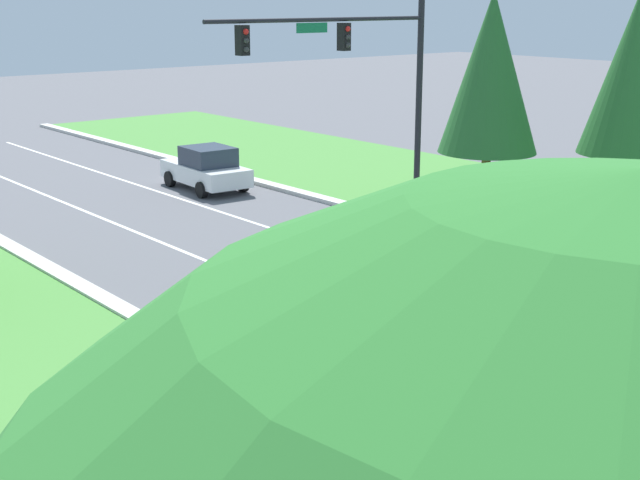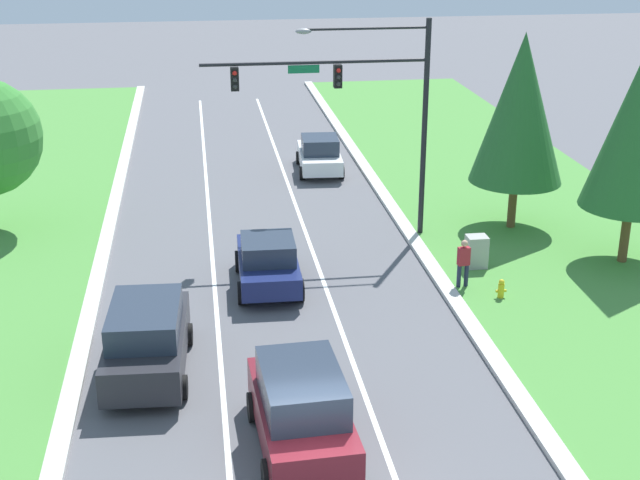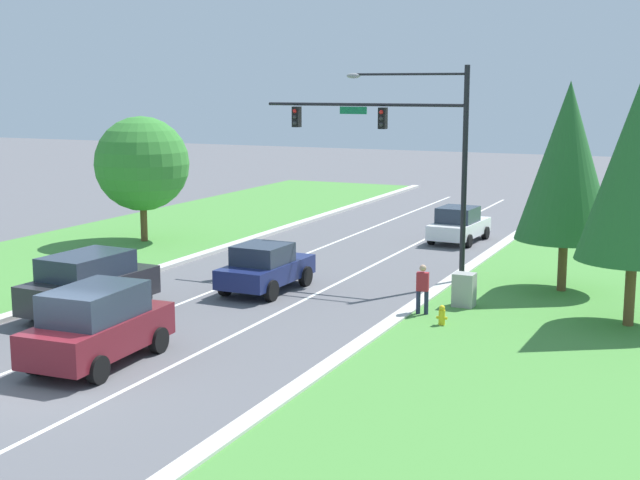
{
  "view_description": "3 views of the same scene",
  "coord_description": "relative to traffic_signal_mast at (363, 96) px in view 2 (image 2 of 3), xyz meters",
  "views": [
    {
      "loc": [
        -14.61,
        -5.0,
        7.18
      ],
      "look_at": [
        -1.21,
        11.34,
        1.43
      ],
      "focal_mm": 50.0,
      "sensor_mm": 36.0,
      "label": 1
    },
    {
      "loc": [
        -2.15,
        -15.51,
        11.9
      ],
      "look_at": [
        1.89,
        12.74,
        0.93
      ],
      "focal_mm": 50.0,
      "sensor_mm": 36.0,
      "label": 2
    },
    {
      "loc": [
        14.71,
        -16.43,
        7.31
      ],
      "look_at": [
        1.21,
        13.16,
        1.64
      ],
      "focal_mm": 50.0,
      "sensor_mm": 36.0,
      "label": 3
    }
  ],
  "objects": [
    {
      "name": "curb_strip_right",
      "position": [
        1.88,
        -15.21,
        -5.28
      ],
      "size": [
        0.5,
        90.0,
        0.15
      ],
      "color": "beige",
      "rests_on": "ground_plane"
    },
    {
      "name": "traffic_signal_mast",
      "position": [
        0.0,
        0.0,
        0.0
      ],
      "size": [
        8.1,
        0.41,
        8.03
      ],
      "color": "black",
      "rests_on": "ground_plane"
    },
    {
      "name": "burgundy_suv",
      "position": [
        -3.87,
        -13.36,
        -4.29
      ],
      "size": [
        2.31,
        4.59,
        2.1
      ],
      "rotation": [
        0.0,
        0.0,
        0.05
      ],
      "color": "maroon",
      "rests_on": "ground_plane"
    },
    {
      "name": "charcoal_suv",
      "position": [
        -7.48,
        -9.21,
        -4.35
      ],
      "size": [
        2.38,
        4.85,
        1.99
      ],
      "rotation": [
        0.0,
        0.0,
        -0.05
      ],
      "color": "#28282D",
      "rests_on": "ground_plane"
    },
    {
      "name": "white_sedan",
      "position": [
        -0.3,
        8.78,
        -4.54
      ],
      "size": [
        2.2,
        4.26,
        1.69
      ],
      "rotation": [
        0.0,
        0.0,
        -0.06
      ],
      "color": "white",
      "rests_on": "ground_plane"
    },
    {
      "name": "navy_sedan",
      "position": [
        -3.81,
        -4.02,
        -4.49
      ],
      "size": [
        2.15,
        4.27,
        1.73
      ],
      "rotation": [
        0.0,
        0.0,
        -0.02
      ],
      "color": "navy",
      "rests_on": "ground_plane"
    },
    {
      "name": "utility_cabinet",
      "position": [
        3.36,
        -3.53,
        -4.76
      ],
      "size": [
        0.7,
        0.6,
        1.19
      ],
      "color": "#9E9E99",
      "rests_on": "ground_plane"
    },
    {
      "name": "pedestrian",
      "position": [
        2.42,
        -5.08,
        -4.42
      ],
      "size": [
        0.41,
        0.27,
        1.69
      ],
      "rotation": [
        0.0,
        0.0,
        3.28
      ],
      "color": "#232842",
      "rests_on": "ground_plane"
    },
    {
      "name": "fire_hydrant",
      "position": [
        3.38,
        -6.1,
        -5.02
      ],
      "size": [
        0.34,
        0.2,
        0.7
      ],
      "color": "gold",
      "rests_on": "ground_plane"
    },
    {
      "name": "conifer_near_right_tree",
      "position": [
        8.58,
        -3.77,
        -0.52
      ],
      "size": [
        3.44,
        3.44,
        7.61
      ],
      "color": "brown",
      "rests_on": "ground_plane"
    },
    {
      "name": "conifer_far_right_tree",
      "position": [
        5.92,
        0.14,
        -0.67
      ],
      "size": [
        3.47,
        3.47,
        7.47
      ],
      "color": "brown",
      "rests_on": "ground_plane"
    }
  ]
}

